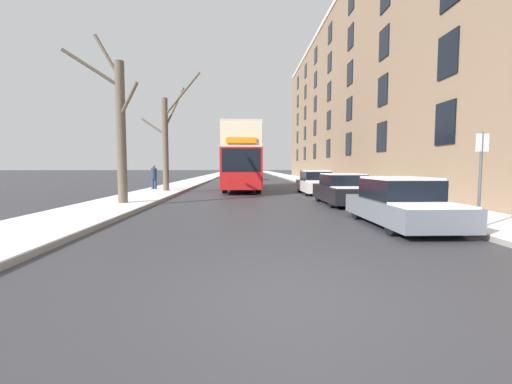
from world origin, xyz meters
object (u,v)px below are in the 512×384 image
at_px(parked_car_2, 316,183).
at_px(oncoming_van, 238,170).
at_px(double_decker_bus, 242,155).
at_px(parked_car_1, 343,190).
at_px(bare_tree_left_0, 120,128).
at_px(parked_car_0, 400,204).
at_px(pedestrian_left_sidewalk, 154,177).
at_px(street_sign_post, 480,176).
at_px(bare_tree_left_1, 167,140).

xyz_separation_m(parked_car_2, oncoming_van, (-5.22, 21.78, 0.63)).
distance_m(double_decker_bus, parked_car_1, 10.75).
relative_size(bare_tree_left_0, oncoming_van, 1.37).
bearing_deg(parked_car_0, parked_car_2, 90.00).
height_order(pedestrian_left_sidewalk, street_sign_post, street_sign_post).
relative_size(bare_tree_left_0, parked_car_0, 1.63).
xyz_separation_m(bare_tree_left_0, pedestrian_left_sidewalk, (-0.97, 8.96, -2.30)).
relative_size(parked_car_1, pedestrian_left_sidewalk, 2.41).
height_order(double_decker_bus, street_sign_post, double_decker_bus).
xyz_separation_m(bare_tree_left_0, street_sign_post, (11.01, -6.37, -1.84)).
distance_m(double_decker_bus, pedestrian_left_sidewalk, 6.28).
bearing_deg(bare_tree_left_0, parked_car_1, 3.07).
bearing_deg(parked_car_0, street_sign_post, -42.26).
xyz_separation_m(double_decker_bus, parked_car_1, (4.59, -9.54, -1.84)).
height_order(double_decker_bus, parked_car_1, double_decker_bus).
xyz_separation_m(double_decker_bus, street_sign_post, (5.98, -16.43, -1.04)).
bearing_deg(pedestrian_left_sidewalk, oncoming_van, -103.94).
height_order(bare_tree_left_1, parked_car_0, bare_tree_left_1).
distance_m(double_decker_bus, parked_car_2, 6.12).
bearing_deg(parked_car_2, parked_car_0, -90.00).
xyz_separation_m(double_decker_bus, parked_car_2, (4.59, -3.62, -1.82)).
relative_size(double_decker_bus, parked_car_0, 2.32).
distance_m(double_decker_bus, street_sign_post, 17.51).
xyz_separation_m(parked_car_2, pedestrian_left_sidewalk, (-10.59, 2.52, 0.32)).
bearing_deg(parked_car_1, oncoming_van, 100.68).
bearing_deg(double_decker_bus, parked_car_0, -73.15).
distance_m(bare_tree_left_0, oncoming_van, 28.63).
xyz_separation_m(pedestrian_left_sidewalk, street_sign_post, (11.97, -15.32, 0.46)).
xyz_separation_m(double_decker_bus, pedestrian_left_sidewalk, (-5.99, -1.10, -1.49)).
xyz_separation_m(bare_tree_left_0, bare_tree_left_1, (0.28, 7.42, 0.08)).
distance_m(parked_car_1, pedestrian_left_sidewalk, 13.54).
bearing_deg(oncoming_van, street_sign_post, -79.18).
relative_size(double_decker_bus, oncoming_van, 1.95).
height_order(bare_tree_left_0, parked_car_0, bare_tree_left_0).
bearing_deg(double_decker_bus, bare_tree_left_1, -150.96).
distance_m(parked_car_2, street_sign_post, 12.90).
height_order(parked_car_0, parked_car_2, parked_car_2).
xyz_separation_m(parked_car_1, street_sign_post, (1.39, -6.88, 0.81)).
xyz_separation_m(bare_tree_left_1, oncoming_van, (4.12, 20.80, -2.07)).
bearing_deg(parked_car_2, bare_tree_left_1, 173.98).
xyz_separation_m(bare_tree_left_1, street_sign_post, (10.73, -13.79, -1.92)).
bearing_deg(pedestrian_left_sidewalk, parked_car_1, 143.05).
bearing_deg(parked_car_2, street_sign_post, -83.81).
xyz_separation_m(bare_tree_left_0, parked_car_1, (9.62, 0.52, -2.64)).
relative_size(double_decker_bus, pedestrian_left_sidewalk, 5.63).
bearing_deg(oncoming_van, bare_tree_left_0, -98.85).
relative_size(parked_car_1, parked_car_2, 0.97).
bearing_deg(bare_tree_left_0, parked_car_0, -27.95).
relative_size(parked_car_1, oncoming_van, 0.83).
distance_m(oncoming_van, pedestrian_left_sidewalk, 20.00).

